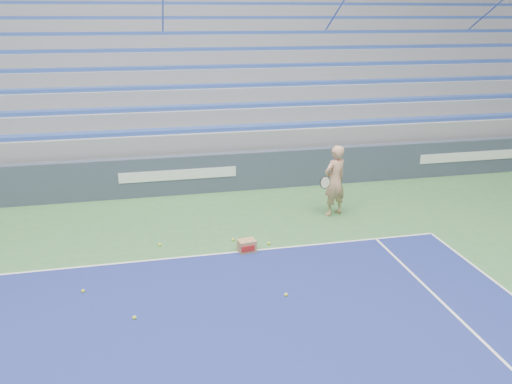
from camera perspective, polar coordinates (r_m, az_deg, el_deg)
sponsor_barrier at (r=14.04m, az=-8.88°, el=1.95°), size 30.00×0.32×1.10m
bleachers at (r=19.26m, az=-10.31°, el=12.15°), size 31.00×9.15×7.30m
tennis_player at (r=12.43m, az=8.99°, el=1.29°), size 0.99×0.94×1.79m
ball_box at (r=10.61m, az=-1.06°, el=-6.18°), size 0.39×0.33×0.27m
tennis_ball_0 at (r=11.15m, az=-2.65°, el=-5.45°), size 0.07×0.07×0.07m
tennis_ball_1 at (r=11.10m, az=-10.95°, el=-5.92°), size 0.07×0.07×0.07m
tennis_ball_2 at (r=9.71m, az=-19.16°, el=-10.64°), size 0.07×0.07×0.07m
tennis_ball_3 at (r=9.10m, az=3.45°, el=-11.64°), size 0.07×0.07×0.07m
tennis_ball_4 at (r=10.97m, az=1.48°, el=-5.87°), size 0.07×0.07×0.07m
tennis_ball_5 at (r=8.72m, az=-13.73°, el=-13.78°), size 0.07×0.07×0.07m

